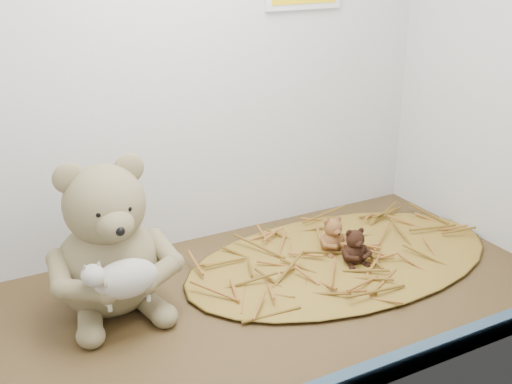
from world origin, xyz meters
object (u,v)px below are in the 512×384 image
toy_lamb (126,279)px  mini_teddy_tan (332,233)px  main_teddy (106,237)px  mini_teddy_brown (354,245)px

toy_lamb → mini_teddy_tan: size_ratio=1.82×
main_teddy → mini_teddy_brown: size_ratio=3.76×
main_teddy → mini_teddy_brown: (47.56, -8.38, -9.12)cm
mini_teddy_brown → mini_teddy_tan: bearing=106.2°
mini_teddy_brown → main_teddy: bearing=177.5°
main_teddy → mini_teddy_tan: bearing=-2.0°
toy_lamb → mini_teddy_brown: size_ratio=1.86×
mini_teddy_tan → mini_teddy_brown: mini_teddy_tan is taller
main_teddy → mini_teddy_tan: main_teddy is taller
toy_lamb → main_teddy: bearing=90.0°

